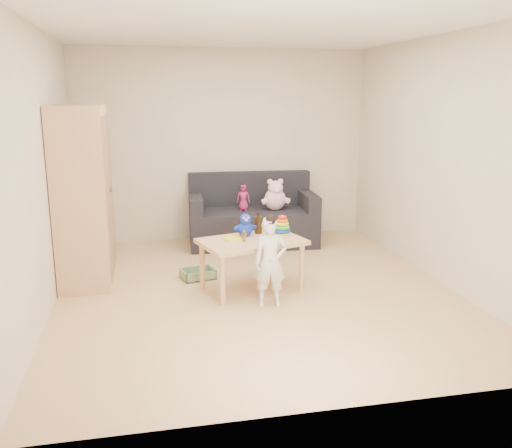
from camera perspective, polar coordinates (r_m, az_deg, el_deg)
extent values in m
plane|color=tan|center=(5.67, 0.02, -7.00)|extent=(4.50, 4.50, 0.00)
plane|color=white|center=(5.35, 0.02, 20.09)|extent=(4.50, 4.50, 0.00)
plane|color=#C1B19B|center=(7.56, -3.50, 8.23)|extent=(4.00, 0.00, 4.00)
plane|color=#C1B19B|center=(3.22, 8.23, 1.15)|extent=(4.00, 0.00, 4.00)
plane|color=#C1B19B|center=(5.33, -21.64, 5.16)|extent=(0.00, 4.50, 4.50)
plane|color=#C1B19B|center=(6.09, 18.90, 6.30)|extent=(0.00, 4.50, 4.50)
cube|color=#E1AE7B|center=(6.04, -17.72, 2.87)|extent=(0.52, 1.04, 1.88)
cube|color=black|center=(7.35, -0.36, -0.28)|extent=(1.75, 0.96, 0.48)
cube|color=#ECBD81|center=(5.61, -0.45, -4.31)|extent=(1.16, 0.90, 0.54)
imported|color=silver|center=(5.15, 1.54, -4.14)|extent=(0.34, 0.25, 0.85)
imported|color=#A91F5C|center=(7.22, -1.34, 2.78)|extent=(0.20, 0.15, 0.34)
cylinder|color=#D5DB0B|center=(5.76, 2.77, -0.98)|extent=(0.17, 0.17, 0.02)
cylinder|color=silver|center=(5.74, 2.78, -0.04)|extent=(0.02, 0.02, 0.19)
torus|color=#0C33C2|center=(5.75, 2.78, -0.70)|extent=(0.18, 0.18, 0.04)
torus|color=green|center=(5.74, 2.78, -0.33)|extent=(0.16, 0.16, 0.04)
torus|color=yellow|center=(5.73, 2.78, 0.04)|extent=(0.14, 0.14, 0.04)
torus|color=orange|center=(5.73, 2.79, 0.39)|extent=(0.12, 0.12, 0.03)
torus|color=red|center=(5.72, 2.79, 0.72)|extent=(0.10, 0.10, 0.03)
cylinder|color=black|center=(5.77, 0.25, -0.12)|extent=(0.08, 0.08, 0.18)
cylinder|color=black|center=(5.75, 0.26, 0.89)|extent=(0.04, 0.04, 0.05)
cylinder|color=black|center=(5.74, 0.26, 1.18)|extent=(0.04, 0.04, 0.01)
cube|color=yellow|center=(5.55, -2.38, -1.56)|extent=(0.23, 0.23, 0.01)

